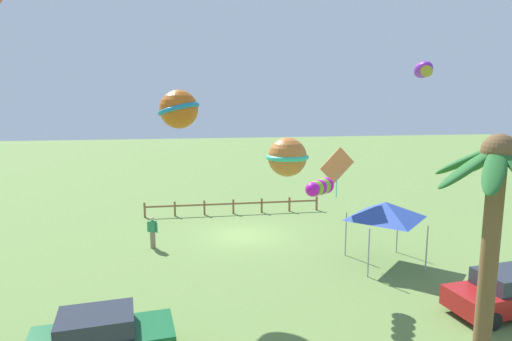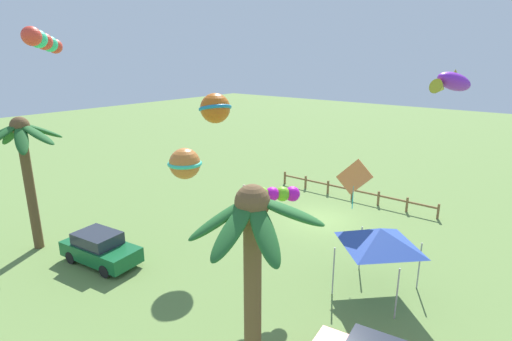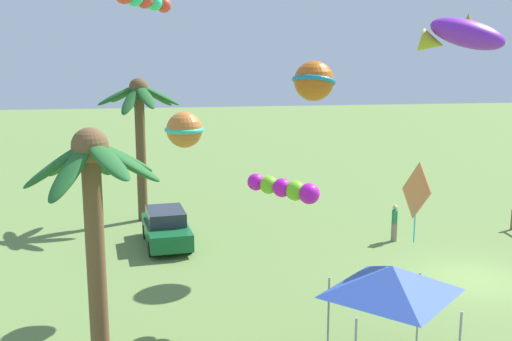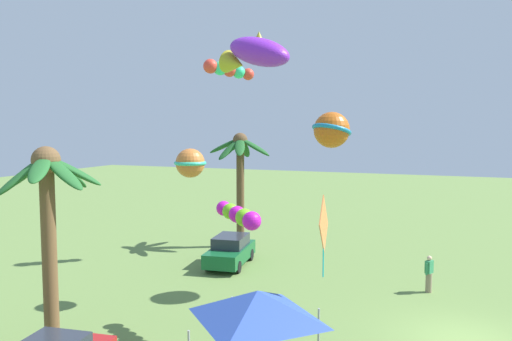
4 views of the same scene
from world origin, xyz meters
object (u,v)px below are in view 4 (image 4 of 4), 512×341
(palm_tree_0, at_px, (240,161))
(kite_diamond_4, at_px, (324,225))
(festival_tent, at_px, (258,305))
(kite_tube_3, at_px, (239,215))
(kite_ball_1, at_px, (332,130))
(parked_car_1, at_px, (230,251))
(palm_tree_1, at_px, (48,199))
(spectator_0, at_px, (429,274))
(kite_tube_0, at_px, (227,70))
(kite_fish_5, at_px, (255,53))
(kite_ball_2, at_px, (190,163))

(palm_tree_0, relative_size, kite_diamond_4, 2.85)
(festival_tent, relative_size, kite_diamond_4, 1.21)
(festival_tent, distance_m, kite_tube_3, 4.55)
(kite_ball_1, bearing_deg, parked_car_1, 68.38)
(palm_tree_0, distance_m, palm_tree_1, 14.52)
(palm_tree_0, height_order, kite_diamond_4, palm_tree_0)
(spectator_0, height_order, kite_tube_3, kite_tube_3)
(kite_tube_0, xyz_separation_m, kite_diamond_4, (-10.61, -7.79, -5.76))
(parked_car_1, relative_size, kite_ball_1, 1.81)
(kite_ball_1, xyz_separation_m, kite_diamond_4, (-7.05, -1.38, -2.63))
(kite_fish_5, bearing_deg, kite_ball_1, 3.97)
(palm_tree_0, distance_m, kite_tube_0, 5.67)
(kite_diamond_4, distance_m, kite_fish_5, 5.65)
(palm_tree_1, distance_m, parked_car_1, 11.40)
(kite_diamond_4, bearing_deg, parked_car_1, 37.23)
(parked_car_1, bearing_deg, kite_ball_2, -172.33)
(palm_tree_0, xyz_separation_m, palm_tree_1, (-14.51, 0.49, -0.32))
(palm_tree_0, height_order, spectator_0, palm_tree_0)
(kite_ball_1, relative_size, kite_tube_3, 1.10)
(kite_ball_1, bearing_deg, spectator_0, -69.34)
(kite_diamond_4, bearing_deg, festival_tent, 145.18)
(parked_car_1, bearing_deg, spectator_0, -94.50)
(kite_ball_1, xyz_separation_m, kite_tube_3, (-5.19, 2.00, -2.87))
(kite_tube_3, bearing_deg, palm_tree_0, 22.83)
(kite_tube_0, bearing_deg, parked_car_1, -151.15)
(kite_diamond_4, bearing_deg, kite_ball_1, 11.11)
(palm_tree_0, height_order, parked_car_1, palm_tree_0)
(parked_car_1, bearing_deg, kite_ball_1, -111.62)
(parked_car_1, bearing_deg, palm_tree_1, 171.37)
(palm_tree_1, distance_m, kite_ball_2, 5.69)
(palm_tree_0, xyz_separation_m, kite_fish_5, (-16.88, -7.54, 3.53))
(spectator_0, height_order, kite_ball_1, kite_ball_1)
(palm_tree_0, bearing_deg, parked_car_1, -164.30)
(palm_tree_0, xyz_separation_m, festival_tent, (-15.10, -6.90, -2.60))
(spectator_0, relative_size, kite_fish_5, 0.81)
(palm_tree_1, distance_m, spectator_0, 15.42)
(palm_tree_0, height_order, kite_ball_1, kite_ball_1)
(parked_car_1, distance_m, kite_ball_1, 8.70)
(festival_tent, bearing_deg, palm_tree_0, 24.56)
(parked_car_1, height_order, kite_tube_3, kite_tube_3)
(palm_tree_0, distance_m, kite_diamond_4, 15.60)
(spectator_0, distance_m, festival_tent, 11.20)
(palm_tree_0, relative_size, kite_ball_1, 2.99)
(kite_ball_2, bearing_deg, spectator_0, -62.31)
(kite_tube_3, xyz_separation_m, kite_diamond_4, (-1.86, -3.38, 0.24))
(kite_tube_0, distance_m, kite_tube_3, 11.49)
(parked_car_1, xyz_separation_m, festival_tent, (-11.14, -5.79, 1.72))
(parked_car_1, relative_size, kite_fish_5, 2.08)
(parked_car_1, xyz_separation_m, kite_fish_5, (-12.92, -6.42, 7.84))
(kite_tube_0, xyz_separation_m, kite_tube_3, (-8.75, -4.41, -5.99))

